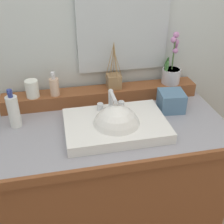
{
  "coord_description": "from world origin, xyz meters",
  "views": [
    {
      "loc": [
        -0.23,
        -1.15,
        1.68
      ],
      "look_at": [
        0.01,
        -0.02,
        0.97
      ],
      "focal_mm": 44.68,
      "sensor_mm": 36.0,
      "label": 1
    }
  ],
  "objects": [
    {
      "name": "potted_plant",
      "position": [
        0.41,
        0.24,
        1.04
      ],
      "size": [
        0.11,
        0.11,
        0.3
      ],
      "color": "silver",
      "rests_on": "back_ledge"
    },
    {
      "name": "tissue_box",
      "position": [
        0.35,
        0.07,
        0.95
      ],
      "size": [
        0.14,
        0.14,
        0.1
      ],
      "primitive_type": "cube",
      "rotation": [
        0.0,
        0.0,
        -0.11
      ],
      "color": "#507698",
      "rests_on": "vanity_cabinet"
    },
    {
      "name": "reed_diffuser",
      "position": [
        0.07,
        0.25,
        1.01
      ],
      "size": [
        0.1,
        0.12,
        0.26
      ],
      "color": "#947048",
      "rests_on": "back_ledge"
    },
    {
      "name": "back_ledge",
      "position": [
        0.0,
        0.24,
        0.93
      ],
      "size": [
        1.1,
        0.12,
        0.08
      ],
      "primitive_type": "cube",
      "color": "brown",
      "rests_on": "vanity_cabinet"
    },
    {
      "name": "mirror",
      "position": [
        0.14,
        0.31,
        1.3
      ],
      "size": [
        0.5,
        0.02,
        0.5
      ],
      "primitive_type": "cube",
      "color": "silver"
    },
    {
      "name": "wall_back",
      "position": [
        0.0,
        0.42,
        1.32
      ],
      "size": [
        3.15,
        0.2,
        2.64
      ],
      "primitive_type": "cube",
      "color": "silver",
      "rests_on": "ground"
    },
    {
      "name": "tumbler_cup",
      "position": [
        -0.37,
        0.23,
        1.02
      ],
      "size": [
        0.07,
        0.07,
        0.09
      ],
      "primitive_type": "cylinder",
      "color": "white",
      "rests_on": "back_ledge"
    },
    {
      "name": "lotion_bottle",
      "position": [
        -0.46,
        0.07,
        0.98
      ],
      "size": [
        0.06,
        0.06,
        0.2
      ],
      "color": "white",
      "rests_on": "vanity_cabinet"
    },
    {
      "name": "sink_basin",
      "position": [
        0.02,
        -0.07,
        0.91
      ],
      "size": [
        0.49,
        0.34,
        0.27
      ],
      "color": "white",
      "rests_on": "vanity_cabinet"
    },
    {
      "name": "vanity_cabinet",
      "position": [
        0.0,
        -0.0,
        0.45
      ],
      "size": [
        1.17,
        0.63,
        0.9
      ],
      "color": "brown",
      "rests_on": "ground"
    },
    {
      "name": "soap_dispenser",
      "position": [
        -0.26,
        0.22,
        1.02
      ],
      "size": [
        0.05,
        0.05,
        0.13
      ],
      "color": "beige",
      "rests_on": "back_ledge"
    }
  ]
}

